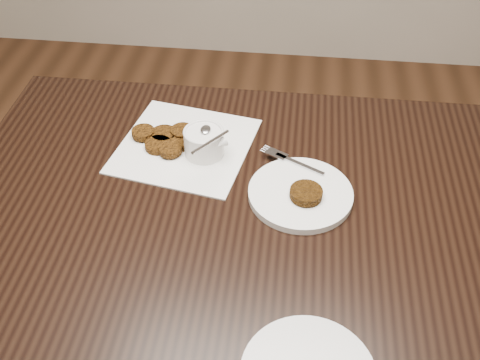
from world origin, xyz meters
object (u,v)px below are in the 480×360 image
(napkin, at_px, (185,146))
(plate_with_patty, at_px, (301,191))
(sauce_ramekin, at_px, (203,131))
(table, at_px, (267,318))

(napkin, relative_size, plate_with_patty, 1.32)
(napkin, distance_m, sauce_ramekin, 0.08)
(table, relative_size, napkin, 4.72)
(table, distance_m, napkin, 0.47)
(table, height_order, plate_with_patty, plate_with_patty)
(napkin, bearing_deg, sauce_ramekin, -24.43)
(plate_with_patty, bearing_deg, napkin, 153.30)
(plate_with_patty, bearing_deg, table, -135.75)
(napkin, bearing_deg, plate_with_patty, -26.70)
(table, bearing_deg, plate_with_patty, 44.25)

